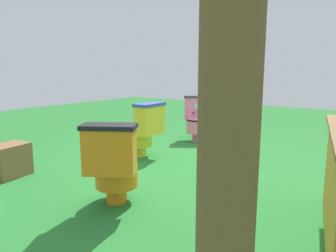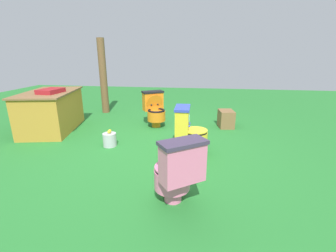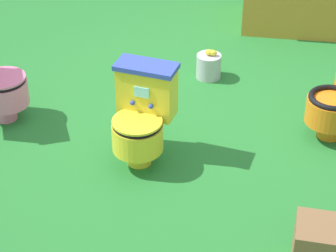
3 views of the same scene
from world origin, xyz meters
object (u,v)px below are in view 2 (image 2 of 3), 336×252
toilet_yellow (189,130)px  small_crate (226,119)px  vendor_table (52,111)px  wooden_post (103,77)px  toilet_orange (155,109)px  lemon_bucket (110,139)px  toilet_pink (177,171)px

toilet_yellow → small_crate: size_ratio=1.90×
vendor_table → wooden_post: 1.70m
toilet_orange → lemon_bucket: toilet_orange is taller
toilet_yellow → wooden_post: wooden_post is taller
toilet_yellow → small_crate: bearing=153.5°
toilet_yellow → wooden_post: size_ratio=0.40×
vendor_table → lemon_bucket: vendor_table is taller
toilet_yellow → small_crate: 1.61m
toilet_orange → wooden_post: 1.88m
vendor_table → toilet_pink: bearing=-127.3°
toilet_orange → wooden_post: size_ratio=0.40×
toilet_yellow → vendor_table: bearing=-106.7°
toilet_orange → small_crate: toilet_orange is taller
lemon_bucket → small_crate: bearing=-56.1°
toilet_orange → lemon_bucket: 1.35m
toilet_pink → vendor_table: size_ratio=0.45×
toilet_yellow → toilet_orange: 1.54m
toilet_orange → vendor_table: (-0.56, 1.96, 0.02)m
wooden_post → small_crate: (-0.87, -2.98, -0.74)m
wooden_post → toilet_pink: bearing=-148.1°
toilet_orange → lemon_bucket: size_ratio=2.63×
small_crate → lemon_bucket: size_ratio=1.38×
wooden_post → lemon_bucket: (-2.21, -0.98, -0.80)m
toilet_pink → toilet_orange: same height
wooden_post → lemon_bucket: wooden_post is taller
toilet_pink → toilet_orange: 2.72m
toilet_pink → toilet_orange: bearing=70.3°
toilet_yellow → vendor_table: 2.86m
small_crate → toilet_yellow: bearing=154.7°
toilet_pink → wooden_post: (3.61, 2.24, 0.55)m
small_crate → vendor_table: bearing=101.2°
toilet_pink → wooden_post: bearing=86.4°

